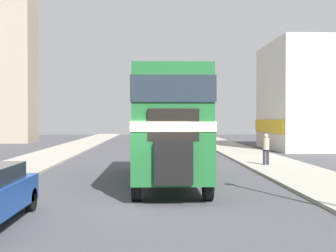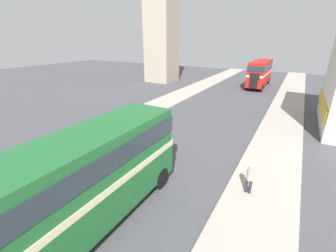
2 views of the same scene
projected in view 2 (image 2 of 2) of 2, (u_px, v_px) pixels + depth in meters
double_decker_bus at (80, 180)px, 8.59m from camera, size 2.52×10.35×4.22m
bus_distant at (260, 71)px, 36.45m from camera, size 2.44×9.68×4.15m
pedestrian_walking at (250, 177)px, 11.30m from camera, size 0.33×0.33×1.63m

